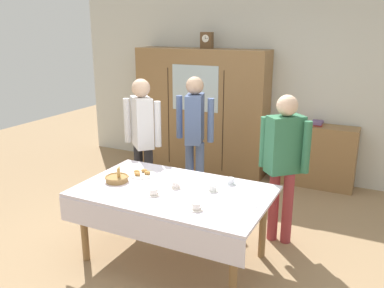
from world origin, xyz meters
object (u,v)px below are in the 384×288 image
object	(u,v)px
tea_cup_far_right	(154,192)
pastry_plate	(142,174)
person_beside_shelf	(284,156)
book_stack	(317,123)
tea_cup_back_edge	(196,207)
tea_cup_front_edge	(175,185)
spoon_far_left	(196,194)
mantel_clock	(207,40)
bread_basket	(117,178)
tea_cup_mid_right	(230,181)
dining_table	(172,199)
person_behind_table_right	(195,128)
bookshelf_low	(314,156)
wall_cabinet	(201,111)
spoon_back_edge	(184,177)
person_near_right_end	(142,132)
tea_cup_near_left	(212,188)
spoon_front_edge	(253,206)

from	to	relation	value
tea_cup_far_right	pastry_plate	size ratio (longest dim) A/B	0.46
tea_cup_far_right	person_beside_shelf	distance (m)	1.40
book_stack	tea_cup_back_edge	world-z (taller)	book_stack
tea_cup_back_edge	tea_cup_front_edge	bearing A→B (deg)	138.35
tea_cup_back_edge	spoon_far_left	world-z (taller)	tea_cup_back_edge
mantel_clock	tea_cup_front_edge	size ratio (longest dim) A/B	1.85
tea_cup_front_edge	bread_basket	bearing A→B (deg)	-168.82
tea_cup_far_right	tea_cup_mid_right	xyz separation A→B (m)	(0.54, 0.57, 0.00)
book_stack	person_beside_shelf	world-z (taller)	person_beside_shelf
dining_table	person_behind_table_right	distance (m)	1.48
bread_basket	bookshelf_low	bearing A→B (deg)	60.90
bookshelf_low	bread_basket	xyz separation A→B (m)	(-1.49, -2.68, 0.33)
wall_cabinet	tea_cup_front_edge	distance (m)	2.67
bread_basket	tea_cup_back_edge	bearing A→B (deg)	-12.91
tea_cup_far_right	person_behind_table_right	size ratio (longest dim) A/B	0.08
bookshelf_low	book_stack	size ratio (longest dim) A/B	5.45
bookshelf_low	book_stack	xyz separation A→B (m)	(0.00, 0.00, 0.48)
spoon_back_edge	spoon_far_left	xyz separation A→B (m)	(0.30, -0.34, 0.00)
person_beside_shelf	spoon_back_edge	bearing A→B (deg)	-152.58
tea_cup_far_right	person_near_right_end	xyz separation A→B (m)	(-0.81, 1.07, 0.23)
tea_cup_far_right	spoon_far_left	xyz separation A→B (m)	(0.34, 0.19, -0.02)
tea_cup_front_edge	spoon_far_left	distance (m)	0.25
tea_cup_near_left	spoon_front_edge	distance (m)	0.49
book_stack	person_beside_shelf	bearing A→B (deg)	-90.94
tea_cup_front_edge	mantel_clock	bearing A→B (deg)	107.86
spoon_front_edge	tea_cup_back_edge	bearing A→B (deg)	-147.32
dining_table	wall_cabinet	size ratio (longest dim) A/B	0.87
tea_cup_back_edge	spoon_back_edge	xyz separation A→B (m)	(-0.45, 0.64, -0.02)
pastry_plate	person_near_right_end	size ratio (longest dim) A/B	0.17
spoon_far_left	spoon_front_edge	bearing A→B (deg)	-2.85
mantel_clock	person_behind_table_right	distance (m)	1.65
tea_cup_far_right	tea_cup_mid_right	distance (m)	0.78
dining_table	pastry_plate	bearing A→B (deg)	154.45
bookshelf_low	tea_cup_far_right	size ratio (longest dim) A/B	8.78
tea_cup_front_edge	spoon_back_edge	bearing A→B (deg)	101.65
dining_table	mantel_clock	world-z (taller)	mantel_clock
tea_cup_front_edge	tea_cup_mid_right	distance (m)	0.55
bookshelf_low	tea_cup_back_edge	xyz separation A→B (m)	(-0.49, -2.90, 0.32)
tea_cup_back_edge	pastry_plate	size ratio (longest dim) A/B	0.46
tea_cup_back_edge	person_near_right_end	size ratio (longest dim) A/B	0.08
tea_cup_far_right	dining_table	bearing A→B (deg)	56.82
tea_cup_front_edge	spoon_back_edge	world-z (taller)	tea_cup_front_edge
tea_cup_near_left	spoon_front_edge	bearing A→B (deg)	-19.79
dining_table	bread_basket	size ratio (longest dim) A/B	7.64
tea_cup_mid_right	bread_basket	bearing A→B (deg)	-156.89
wall_cabinet	bread_basket	world-z (taller)	wall_cabinet
bookshelf_low	spoon_front_edge	bearing A→B (deg)	-91.65
bookshelf_low	pastry_plate	world-z (taller)	bookshelf_low
tea_cup_far_right	person_near_right_end	size ratio (longest dim) A/B	0.08
wall_cabinet	spoon_front_edge	xyz separation A→B (m)	(1.70, -2.59, -0.21)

